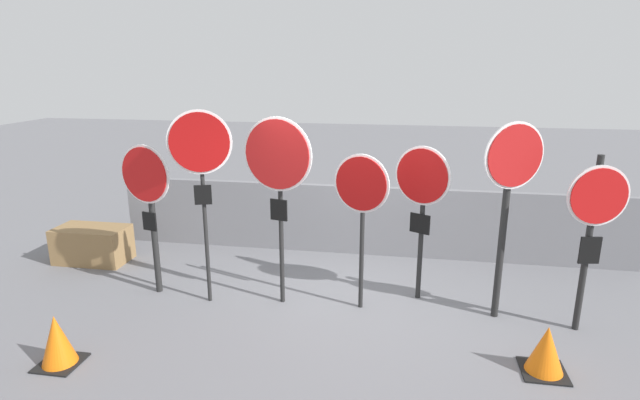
{
  "coord_description": "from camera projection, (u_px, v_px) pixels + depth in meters",
  "views": [
    {
      "loc": [
        0.56,
        -6.14,
        3.13
      ],
      "look_at": [
        -0.48,
        0.0,
        1.4
      ],
      "focal_mm": 28.0,
      "sensor_mm": 36.0,
      "label": 1
    }
  ],
  "objects": [
    {
      "name": "stop_sign_6",
      "position": [
        594.0,
        217.0,
        5.63
      ],
      "size": [
        0.69,
        0.18,
        2.14
      ],
      "rotation": [
        0.0,
        0.0,
        0.17
      ],
      "color": "black",
      "rests_on": "ground"
    },
    {
      "name": "traffic_cone_0",
      "position": [
        57.0,
        341.0,
        5.28
      ],
      "size": [
        0.43,
        0.43,
        0.57
      ],
      "color": "black",
      "rests_on": "ground"
    },
    {
      "name": "stop_sign_0",
      "position": [
        148.0,
        193.0,
        6.63
      ],
      "size": [
        0.77,
        0.22,
        2.1
      ],
      "rotation": [
        0.0,
        0.0,
        -0.24
      ],
      "color": "black",
      "rests_on": "ground"
    },
    {
      "name": "ground_plane",
      "position": [
        355.0,
        301.0,
        6.75
      ],
      "size": [
        40.0,
        40.0,
        0.0
      ],
      "primitive_type": "plane",
      "color": "slate"
    },
    {
      "name": "fence_back",
      "position": [
        366.0,
        221.0,
        8.29
      ],
      "size": [
        8.49,
        0.12,
        1.16
      ],
      "color": "slate",
      "rests_on": "ground"
    },
    {
      "name": "stop_sign_4",
      "position": [
        422.0,
        191.0,
        6.43
      ],
      "size": [
        0.69,
        0.38,
        2.11
      ],
      "rotation": [
        0.0,
        0.0,
        -0.49
      ],
      "color": "black",
      "rests_on": "ground"
    },
    {
      "name": "stop_sign_3",
      "position": [
        361.0,
        196.0,
        6.16
      ],
      "size": [
        0.7,
        0.28,
        2.06
      ],
      "rotation": [
        0.0,
        0.0,
        -0.35
      ],
      "color": "black",
      "rests_on": "ground"
    },
    {
      "name": "stop_sign_5",
      "position": [
        510.0,
        185.0,
        5.87
      ],
      "size": [
        0.72,
        0.38,
        2.48
      ],
      "rotation": [
        0.0,
        0.0,
        0.46
      ],
      "color": "black",
      "rests_on": "ground"
    },
    {
      "name": "traffic_cone_1",
      "position": [
        546.0,
        350.0,
        5.15
      ],
      "size": [
        0.46,
        0.46,
        0.53
      ],
      "color": "black",
      "rests_on": "ground"
    },
    {
      "name": "storage_crate",
      "position": [
        93.0,
        244.0,
        8.05
      ],
      "size": [
        1.13,
        0.62,
        0.57
      ],
      "color": "olive",
      "rests_on": "ground"
    },
    {
      "name": "stop_sign_2",
      "position": [
        278.0,
        168.0,
        6.22
      ],
      "size": [
        0.92,
        0.25,
        2.49
      ],
      "rotation": [
        0.0,
        0.0,
        -0.23
      ],
      "color": "black",
      "rests_on": "ground"
    },
    {
      "name": "stop_sign_1",
      "position": [
        201.0,
        158.0,
        6.21
      ],
      "size": [
        0.78,
        0.25,
        2.58
      ],
      "rotation": [
        0.0,
        0.0,
        0.28
      ],
      "color": "black",
      "rests_on": "ground"
    }
  ]
}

